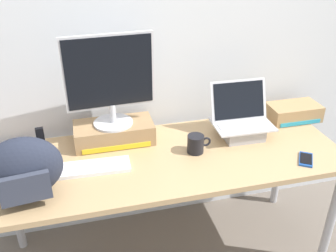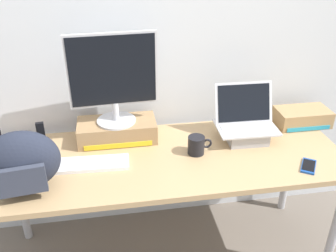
# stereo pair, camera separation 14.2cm
# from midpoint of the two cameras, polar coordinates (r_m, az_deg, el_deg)

# --- Properties ---
(back_wall) EXTENTS (7.00, 0.10, 2.60)m
(back_wall) POSITION_cam_midpoint_polar(r_m,az_deg,el_deg) (2.17, -4.99, 14.75)
(back_wall) COLOR silver
(back_wall) RESTS_ON ground
(desk) EXTENTS (1.89, 0.70, 0.73)m
(desk) POSITION_cam_midpoint_polar(r_m,az_deg,el_deg) (2.02, -2.02, -6.26)
(desk) COLOR tan
(desk) RESTS_ON ground
(toner_box_yellow) EXTENTS (0.44, 0.22, 0.11)m
(toner_box_yellow) POSITION_cam_midpoint_polar(r_m,az_deg,el_deg) (2.12, -10.21, -1.04)
(toner_box_yellow) COLOR #9E7A51
(toner_box_yellow) RESTS_ON desk
(desktop_monitor) EXTENTS (0.48, 0.22, 0.50)m
(desktop_monitor) POSITION_cam_midpoint_polar(r_m,az_deg,el_deg) (1.98, -10.98, 6.98)
(desktop_monitor) COLOR silver
(desktop_monitor) RESTS_ON toner_box_yellow
(open_laptop) EXTENTS (0.34, 0.25, 0.31)m
(open_laptop) POSITION_cam_midpoint_polar(r_m,az_deg,el_deg) (2.17, 9.36, 0.11)
(open_laptop) COLOR #ADADB2
(open_laptop) RESTS_ON desk
(external_keyboard) EXTENTS (0.45, 0.15, 0.02)m
(external_keyboard) POSITION_cam_midpoint_polar(r_m,az_deg,el_deg) (1.93, -14.72, -6.36)
(external_keyboard) COLOR white
(external_keyboard) RESTS_ON desk
(messenger_backpack) EXTENTS (0.37, 0.27, 0.29)m
(messenger_backpack) POSITION_cam_midpoint_polar(r_m,az_deg,el_deg) (1.77, -23.62, -6.11)
(messenger_backpack) COLOR #232838
(messenger_backpack) RESTS_ON desk
(coffee_mug) EXTENTS (0.13, 0.09, 0.10)m
(coffee_mug) POSITION_cam_midpoint_polar(r_m,az_deg,el_deg) (1.99, 2.29, -2.80)
(coffee_mug) COLOR black
(coffee_mug) RESTS_ON desk
(cell_phone) EXTENTS (0.13, 0.15, 0.01)m
(cell_phone) POSITION_cam_midpoint_polar(r_m,az_deg,el_deg) (2.05, 18.61, -4.93)
(cell_phone) COLOR #19479E
(cell_phone) RESTS_ON desk
(plush_toy) EXTENTS (0.12, 0.12, 0.12)m
(plush_toy) POSITION_cam_midpoint_polar(r_m,az_deg,el_deg) (2.08, -25.09, -4.00)
(plush_toy) COLOR #CC7099
(plush_toy) RESTS_ON desk
(toner_box_cyan) EXTENTS (0.32, 0.18, 0.10)m
(toner_box_cyan) POSITION_cam_midpoint_polar(r_m,az_deg,el_deg) (2.44, 17.17, 2.03)
(toner_box_cyan) COLOR #A88456
(toner_box_cyan) RESTS_ON desk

